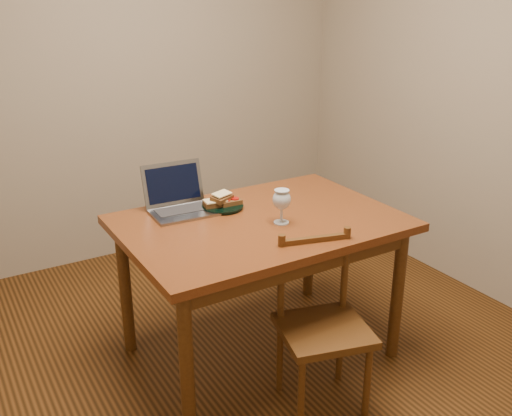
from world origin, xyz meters
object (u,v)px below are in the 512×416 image
table (260,236)px  chair (322,318)px  laptop (179,198)px  milk_glass (282,206)px  plate (223,207)px

table → chair: 0.51m
chair → laptop: 0.91m
chair → milk_glass: size_ratio=2.73×
plate → milk_glass: (0.15, -0.31, 0.07)m
table → plate: bearing=111.4°
table → plate: 0.26m
laptop → chair: bearing=-65.0°
table → milk_glass: milk_glass is taller
plate → laptop: bearing=153.7°
plate → milk_glass: size_ratio=1.26×
milk_glass → laptop: bearing=129.9°
table → plate: (-0.09, 0.22, 0.09)m
table → laptop: size_ratio=4.07×
plate → milk_glass: 0.35m
table → chair: bearing=-85.5°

